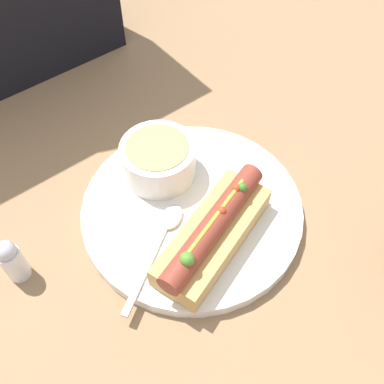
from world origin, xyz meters
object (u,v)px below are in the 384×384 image
hot_dog (213,233)px  salt_shaker (12,260)px  spoon (163,231)px  soup_bowl (161,157)px

hot_dog → salt_shaker: bearing=131.2°
salt_shaker → hot_dog: bearing=-30.2°
hot_dog → salt_shaker: 0.24m
hot_dog → spoon: bearing=110.0°
soup_bowl → spoon: soup_bowl is taller
soup_bowl → salt_shaker: size_ratio=1.46×
spoon → salt_shaker: 0.18m
spoon → salt_shaker: (-0.17, 0.07, 0.01)m
soup_bowl → spoon: bearing=-125.2°
hot_dog → soup_bowl: 0.14m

